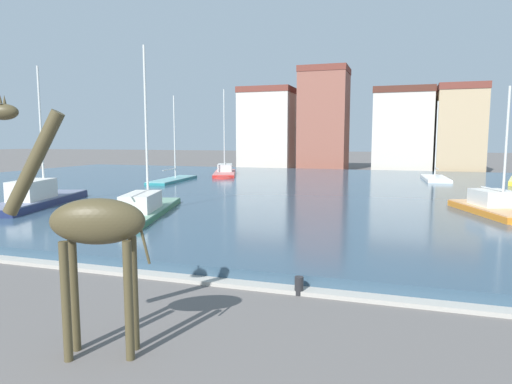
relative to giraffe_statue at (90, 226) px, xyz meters
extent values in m
cube|color=#334C60|center=(0.62, 27.16, -2.33)|extent=(76.52, 44.41, 0.43)
cube|color=#ADA89E|center=(0.62, 4.70, -2.48)|extent=(76.52, 0.50, 0.12)
cylinder|color=#4C4228|center=(-0.33, -0.35, -1.39)|extent=(0.17, 0.17, 2.31)
cylinder|color=#4C4228|center=(-0.48, 0.05, -1.39)|extent=(0.17, 0.17, 2.31)
cylinder|color=#4C4228|center=(0.76, 0.05, -1.39)|extent=(0.17, 0.17, 2.31)
cylinder|color=#4C4228|center=(0.61, 0.46, -1.39)|extent=(0.17, 0.17, 2.31)
ellipsoid|color=#4C4228|center=(0.14, 0.05, 0.09)|extent=(1.90, 1.25, 0.88)
cylinder|color=#4C4228|center=(-0.91, -0.34, 1.20)|extent=(1.22, 0.66, 1.97)
ellipsoid|color=#4C4228|center=(-1.37, -0.51, 2.12)|extent=(0.61, 0.47, 0.29)
cone|color=#4C4228|center=(-1.34, -0.58, 2.35)|extent=(0.06, 0.06, 0.17)
cone|color=#4C4228|center=(-1.39, -0.44, 2.35)|extent=(0.06, 0.06, 0.17)
cylinder|color=#4C4228|center=(0.93, 0.35, -0.27)|extent=(0.25, 0.14, 0.93)
cube|color=#236B42|center=(-6.65, 12.55, -2.21)|extent=(4.29, 8.67, 0.66)
ellipsoid|color=#236B42|center=(-7.80, 16.40, -2.21)|extent=(2.53, 3.34, 0.62)
cube|color=gray|center=(-6.65, 12.55, -1.85)|extent=(4.20, 8.50, 0.06)
cube|color=silver|center=(-6.47, 11.94, -1.41)|extent=(2.16, 3.23, 0.84)
cylinder|color=silver|center=(-6.84, 13.15, 2.19)|extent=(0.12, 0.12, 8.15)
cylinder|color=silver|center=(-6.41, 11.73, -0.98)|extent=(0.92, 2.86, 0.08)
cube|color=red|center=(-12.14, 36.84, -2.19)|extent=(4.87, 8.69, 0.70)
ellipsoid|color=red|center=(-10.77, 33.05, -2.19)|extent=(2.80, 3.44, 0.67)
cube|color=#C7716E|center=(-12.14, 36.84, -1.81)|extent=(4.78, 8.52, 0.06)
cube|color=silver|center=(-12.35, 37.44, -1.40)|extent=(2.40, 3.29, 0.77)
cylinder|color=silver|center=(-11.92, 36.24, 2.40)|extent=(0.12, 0.12, 8.49)
cylinder|color=silver|center=(-12.42, 37.63, -0.94)|extent=(1.08, 2.82, 0.08)
cube|color=orange|center=(10.19, 18.11, -2.18)|extent=(4.19, 6.32, 0.72)
cube|color=#E2A56E|center=(10.19, 18.11, -1.79)|extent=(4.10, 6.19, 0.06)
cube|color=silver|center=(10.05, 18.53, -1.36)|extent=(2.25, 2.49, 0.79)
cylinder|color=silver|center=(10.34, 17.70, 1.17)|extent=(0.12, 0.12, 5.98)
cylinder|color=silver|center=(10.00, 18.66, -0.92)|extent=(0.76, 1.96, 0.08)
cube|color=navy|center=(-14.02, 13.30, -2.14)|extent=(4.16, 8.72, 0.80)
ellipsoid|color=navy|center=(-15.08, 17.19, -2.14)|extent=(2.51, 3.34, 0.76)
cube|color=slate|center=(-14.02, 13.30, -1.72)|extent=(4.08, 8.55, 0.06)
cube|color=silver|center=(-13.85, 12.69, -1.15)|extent=(2.13, 3.24, 1.07)
cylinder|color=silver|center=(-14.18, 13.91, 1.99)|extent=(0.12, 0.12, 7.47)
cylinder|color=silver|center=(-13.79, 12.48, -0.85)|extent=(0.86, 2.89, 0.08)
cube|color=teal|center=(-13.82, 28.68, -2.23)|extent=(2.55, 7.85, 0.62)
ellipsoid|color=teal|center=(-14.19, 32.32, -2.23)|extent=(1.87, 2.85, 0.59)
cube|color=#6EA5A8|center=(-13.82, 28.68, -1.89)|extent=(2.50, 7.69, 0.06)
cylinder|color=silver|center=(-13.88, 29.26, 1.76)|extent=(0.12, 0.12, 7.37)
cylinder|color=silver|center=(-13.74, 27.91, -1.02)|extent=(0.35, 2.69, 0.08)
cube|color=white|center=(8.51, 37.16, -2.22)|extent=(2.38, 6.59, 0.65)
ellipsoid|color=white|center=(8.32, 40.24, -2.22)|extent=(1.93, 2.37, 0.62)
cube|color=silver|center=(8.51, 37.16, -1.86)|extent=(2.33, 6.46, 0.06)
cylinder|color=silver|center=(8.48, 37.65, 1.58)|extent=(0.12, 0.12, 6.94)
cylinder|color=silver|center=(8.55, 36.51, -0.99)|extent=(0.22, 2.27, 0.08)
cylinder|color=#232326|center=(3.03, 4.55, -2.29)|extent=(0.24, 0.24, 0.50)
cube|color=beige|center=(-12.54, 54.07, 2.66)|extent=(7.21, 6.20, 10.41)
cube|color=brown|center=(-12.54, 54.07, 8.27)|extent=(7.36, 6.33, 0.80)
cube|color=#8E5142|center=(-4.63, 53.78, 3.85)|extent=(6.20, 5.83, 12.77)
cube|color=brown|center=(-4.63, 53.78, 10.63)|extent=(6.32, 5.94, 0.80)
cube|color=beige|center=(5.46, 53.79, 2.33)|extent=(7.11, 6.84, 9.74)
cube|color=#51281E|center=(5.46, 53.79, 7.60)|extent=(7.25, 6.97, 0.80)
cube|color=tan|center=(12.05, 53.07, 2.38)|extent=(5.36, 6.43, 9.84)
cube|color=brown|center=(12.05, 53.07, 7.70)|extent=(5.47, 6.56, 0.80)
camera|label=1|loc=(5.55, -6.94, 1.64)|focal=31.55mm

